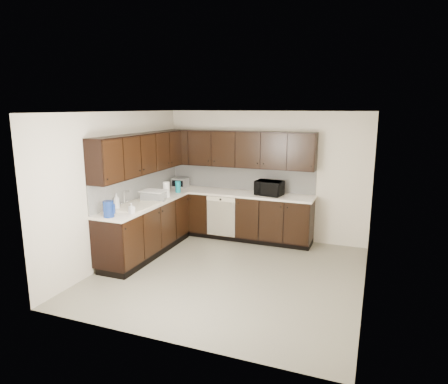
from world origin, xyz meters
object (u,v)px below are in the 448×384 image
(sink, at_px, (135,210))
(toaster_oven, at_px, (180,182))
(storage_bin, at_px, (154,195))
(microwave, at_px, (269,188))
(blue_pitcher, at_px, (108,209))

(sink, distance_m, toaster_oven, 1.76)
(sink, height_order, storage_bin, sink)
(storage_bin, bearing_deg, sink, -93.92)
(microwave, bearing_deg, sink, -130.15)
(sink, height_order, microwave, microwave)
(microwave, relative_size, blue_pitcher, 2.01)
(toaster_oven, bearing_deg, microwave, -2.21)
(sink, relative_size, blue_pitcher, 3.32)
(microwave, bearing_deg, toaster_oven, -174.64)
(microwave, height_order, blue_pitcher, microwave)
(toaster_oven, relative_size, blue_pitcher, 1.25)
(sink, xyz_separation_m, toaster_oven, (-0.06, 1.76, 0.16))
(microwave, distance_m, blue_pitcher, 3.01)
(microwave, xyz_separation_m, toaster_oven, (-1.92, 0.09, -0.04))
(toaster_oven, distance_m, storage_bin, 1.22)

